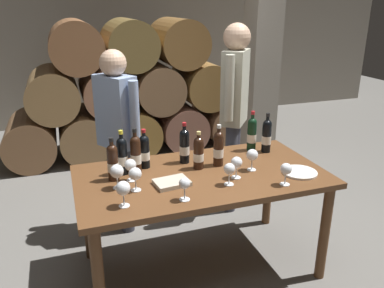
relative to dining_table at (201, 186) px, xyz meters
name	(u,v)px	position (x,y,z in m)	size (l,w,h in m)	color
ground_plane	(201,266)	(0.00, 0.00, -0.67)	(14.00, 14.00, 0.00)	#66635E
cellar_back_wall	(110,34)	(0.00, 4.20, 0.73)	(10.00, 0.24, 2.80)	gray
barrel_stack	(131,95)	(0.00, 2.60, 0.09)	(3.12, 0.90, 1.69)	brown
stone_pillar	(261,57)	(1.30, 1.60, 0.63)	(0.32, 0.32, 2.60)	gray
dining_table	(201,186)	(0.00, 0.00, 0.00)	(1.70, 0.90, 0.76)	brown
wine_bottle_0	(122,155)	(-0.51, 0.18, 0.23)	(0.07, 0.07, 0.31)	black
wine_bottle_1	(252,134)	(0.54, 0.30, 0.23)	(0.07, 0.07, 0.32)	black
wine_bottle_2	(267,135)	(0.63, 0.23, 0.23)	(0.07, 0.07, 0.31)	black
wine_bottle_3	(136,154)	(-0.42, 0.18, 0.23)	(0.07, 0.07, 0.32)	black
wine_bottle_4	(219,148)	(0.17, 0.11, 0.22)	(0.07, 0.07, 0.31)	black
wine_bottle_5	(199,153)	(0.01, 0.10, 0.21)	(0.07, 0.07, 0.27)	black
wine_bottle_6	(113,162)	(-0.58, 0.10, 0.22)	(0.07, 0.07, 0.29)	black
wine_bottle_7	(144,151)	(-0.34, 0.24, 0.22)	(0.07, 0.07, 0.29)	black
wine_bottle_8	(184,146)	(-0.05, 0.23, 0.22)	(0.07, 0.07, 0.31)	black
wine_glass_0	(286,170)	(0.45, -0.33, 0.20)	(0.07, 0.07, 0.15)	white
wine_glass_1	(130,166)	(-0.48, 0.05, 0.20)	(0.08, 0.08, 0.15)	white
wine_glass_2	(117,172)	(-0.58, -0.03, 0.20)	(0.09, 0.09, 0.16)	white
wine_glass_3	(135,175)	(-0.48, -0.10, 0.20)	(0.08, 0.08, 0.15)	white
wine_glass_4	(185,184)	(-0.23, -0.32, 0.19)	(0.07, 0.07, 0.14)	white
wine_glass_5	(252,156)	(0.35, -0.05, 0.20)	(0.08, 0.08, 0.16)	white
wine_glass_6	(229,170)	(0.11, -0.21, 0.20)	(0.07, 0.07, 0.15)	white
wine_glass_7	(237,163)	(0.20, -0.14, 0.20)	(0.08, 0.08, 0.15)	white
wine_glass_8	(123,189)	(-0.58, -0.28, 0.20)	(0.08, 0.08, 0.16)	white
tasting_notebook	(172,183)	(-0.24, -0.09, 0.11)	(0.22, 0.16, 0.03)	#B2A893
serving_plate	(300,172)	(0.64, -0.21, 0.10)	(0.24, 0.24, 0.01)	white
sommelier_presenting	(234,102)	(0.59, 0.75, 0.37)	(0.34, 0.41, 1.72)	#383842
taster_seated_left	(117,128)	(-0.45, 0.72, 0.25)	(0.32, 0.43, 1.54)	#383842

